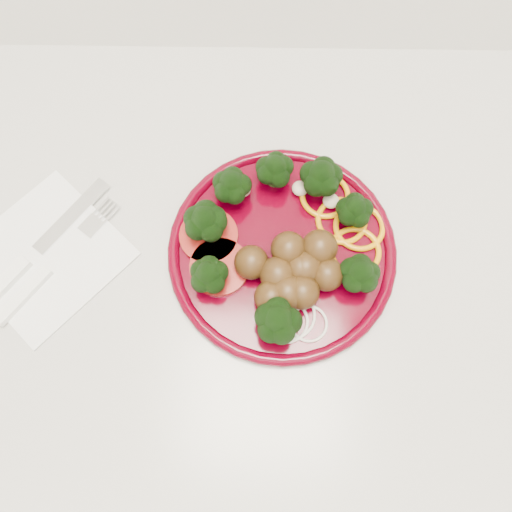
{
  "coord_description": "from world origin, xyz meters",
  "views": [
    {
      "loc": [
        0.07,
        1.51,
        1.45
      ],
      "look_at": [
        0.07,
        1.69,
        0.92
      ],
      "focal_mm": 35.0,
      "sensor_mm": 36.0,
      "label": 1
    }
  ],
  "objects_px": {
    "napkin": "(46,255)",
    "fork": "(38,280)",
    "knife": "(23,264)",
    "plate": "(281,247)"
  },
  "relations": [
    {
      "from": "napkin",
      "to": "fork",
      "type": "relative_size",
      "value": 0.98
    },
    {
      "from": "knife",
      "to": "fork",
      "type": "bearing_deg",
      "value": -97.0
    },
    {
      "from": "knife",
      "to": "fork",
      "type": "distance_m",
      "value": 0.03
    },
    {
      "from": "napkin",
      "to": "knife",
      "type": "bearing_deg",
      "value": -149.59
    },
    {
      "from": "fork",
      "to": "plate",
      "type": "bearing_deg",
      "value": -44.98
    },
    {
      "from": "plate",
      "to": "knife",
      "type": "relative_size",
      "value": 1.47
    },
    {
      "from": "plate",
      "to": "knife",
      "type": "xyz_separation_m",
      "value": [
        -0.3,
        -0.02,
        -0.01
      ]
    },
    {
      "from": "fork",
      "to": "knife",
      "type": "bearing_deg",
      "value": 83.0
    },
    {
      "from": "plate",
      "to": "fork",
      "type": "distance_m",
      "value": 0.28
    },
    {
      "from": "plate",
      "to": "knife",
      "type": "distance_m",
      "value": 0.3
    }
  ]
}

